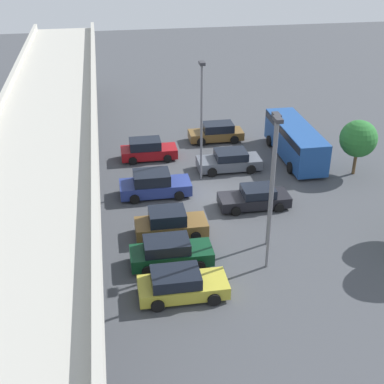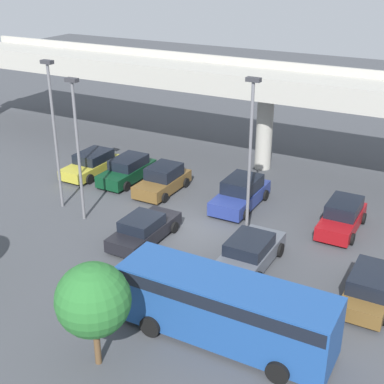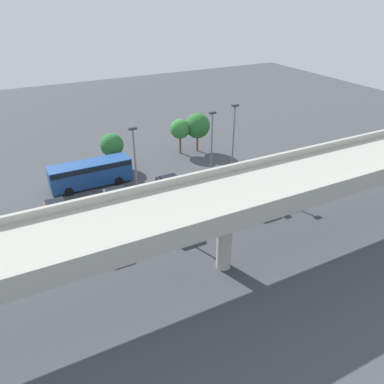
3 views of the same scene
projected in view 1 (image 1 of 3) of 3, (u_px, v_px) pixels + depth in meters
ground_plane at (217, 198)px, 36.33m from camera, size 116.67×116.67×0.00m
highway_overpass at (47, 127)px, 32.06m from camera, size 55.57×6.06×6.96m
parked_car_0 at (181, 284)px, 26.83m from camera, size 2.17×4.52×1.50m
parked_car_1 at (170, 252)px, 29.26m from camera, size 2.08×4.52×1.58m
parked_car_2 at (170, 224)px, 31.92m from camera, size 2.13×4.30×1.68m
parked_car_3 at (255, 198)px, 35.00m from camera, size 2.10×4.62×1.42m
parked_car_4 at (154, 185)px, 36.37m from camera, size 2.25×4.82×1.72m
parked_car_5 at (229, 161)px, 39.99m from camera, size 2.22×4.73×1.51m
parked_car_6 at (148, 150)px, 41.69m from camera, size 2.03×4.34×1.63m
parked_car_7 at (216, 132)px, 44.99m from camera, size 2.04×4.54×1.55m
shuttle_bus at (295, 139)px, 41.50m from camera, size 8.51×2.65×2.67m
lamp_post_near_aisle at (272, 172)px, 29.18m from camera, size 0.70×0.35×8.04m
lamp_post_mid_lot at (273, 185)px, 27.03m from camera, size 0.70×0.35×8.65m
lamp_post_by_overpass at (202, 114)px, 36.61m from camera, size 0.70×0.35×8.56m
tree_front_far_right at (358, 139)px, 38.39m from camera, size 2.70×2.70×4.14m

